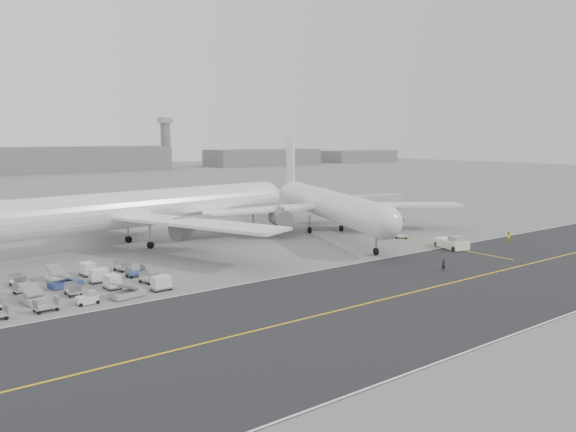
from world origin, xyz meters
TOP-DOWN VIEW (x-y plane):
  - ground at (0.00, 0.00)m, footprint 700.00×700.00m
  - taxiway at (5.02, -17.98)m, footprint 220.00×59.00m
  - horizon_buildings at (30.00, 260.00)m, footprint 520.00×28.00m
  - control_tower at (100.00, 265.00)m, footprint 7.00×7.00m
  - airliner_a at (-11.66, 31.28)m, footprint 65.34×64.26m
  - airliner_b at (23.37, 22.01)m, footprint 54.50×55.47m
  - pushback_tug at (29.76, -3.54)m, footprint 4.39×8.24m
  - jet_bridge at (39.75, 26.31)m, footprint 17.12×6.10m
  - gse_cluster at (-30.54, 7.77)m, footprint 27.98×23.21m
  - stray_dolly at (30.32, 8.34)m, footprint 2.62×2.71m
  - ground_crew_a at (15.26, -13.14)m, footprint 0.73×0.61m
  - ground_crew_b at (42.97, -5.88)m, footprint 1.03×0.84m

SIDE VIEW (x-z plane):
  - ground at x=0.00m, z-range 0.00..0.00m
  - horizon_buildings at x=30.00m, z-range -14.00..14.00m
  - gse_cluster at x=-30.54m, z-range -0.96..0.96m
  - stray_dolly at x=30.32m, z-range -0.72..0.72m
  - taxiway at x=5.02m, z-range -0.01..0.03m
  - ground_crew_a at x=15.26m, z-range 0.00..1.72m
  - pushback_tug at x=29.76m, z-range -0.21..2.12m
  - ground_crew_b at x=42.97m, z-range 0.00..1.96m
  - jet_bridge at x=39.75m, z-range 1.26..7.64m
  - airliner_b at x=23.37m, z-range -4.24..15.77m
  - airliner_a at x=-11.66m, z-range -4.80..17.80m
  - control_tower at x=100.00m, z-range 0.63..31.88m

